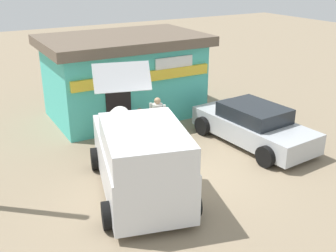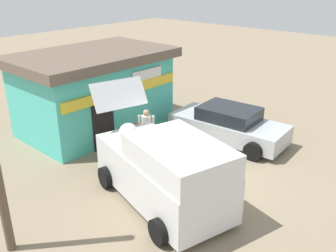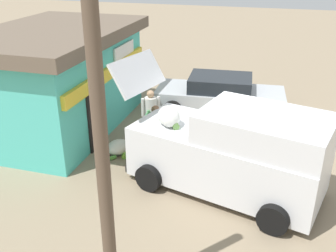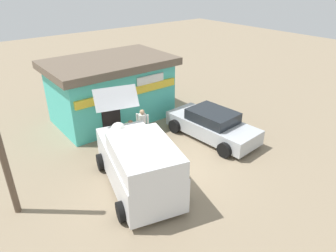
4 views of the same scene
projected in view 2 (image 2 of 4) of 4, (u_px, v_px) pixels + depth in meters
The scene contains 8 objects.
ground_plane at pixel (199, 176), 11.62m from camera, with size 60.00×60.00×0.00m, color gray.
storefront_bar at pixel (95, 90), 14.61m from camera, with size 5.99×3.92×3.08m.
delivery_van at pixel (165, 170), 9.91m from camera, with size 3.11×5.13×2.83m.
parked_sedan at pixel (228, 125), 13.88m from camera, with size 2.35×4.41×1.30m.
vendor_standing at pixel (146, 128), 12.86m from camera, with size 0.48×0.48×1.56m.
customer_bending at pixel (129, 140), 11.99m from camera, with size 0.69×0.66×1.47m.
unloaded_banana_pile at pixel (113, 151), 12.79m from camera, with size 0.93×0.90×0.42m.
paint_bucket at pixel (179, 120), 15.53m from camera, with size 0.28×0.28×0.35m, color #BF3F33.
Camera 2 is at (-8.22, -6.01, 5.88)m, focal length 40.12 mm.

